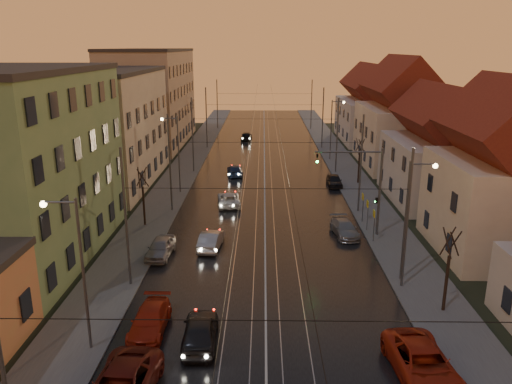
{
  "coord_description": "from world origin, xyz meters",
  "views": [
    {
      "loc": [
        -0.19,
        -19.75,
        14.68
      ],
      "look_at": [
        -0.79,
        21.96,
        2.5
      ],
      "focal_mm": 35.0,
      "sensor_mm": 36.0,
      "label": 1
    }
  ],
  "objects_px": {
    "street_lamp_2": "(175,147)",
    "parked_right_1": "(345,228)",
    "driving_car_0": "(200,331)",
    "driving_car_4": "(246,136)",
    "parked_left_3": "(161,248)",
    "street_lamp_3": "(334,124)",
    "street_lamp_0": "(76,261)",
    "parked_right_0": "(423,364)",
    "driving_car_3": "(235,170)",
    "street_lamp_1": "(411,210)",
    "driving_car_2": "(229,199)",
    "parked_left_2": "(150,320)",
    "traffic_light_mast": "(368,181)",
    "parked_right_2": "(334,181)",
    "driving_car_1": "(211,240)"
  },
  "relations": [
    {
      "from": "driving_car_2",
      "to": "parked_right_1",
      "type": "xyz_separation_m",
      "value": [
        9.86,
        -7.84,
        -0.01
      ]
    },
    {
      "from": "street_lamp_3",
      "to": "traffic_light_mast",
      "type": "distance_m",
      "value": 28.03
    },
    {
      "from": "driving_car_1",
      "to": "parked_right_0",
      "type": "xyz_separation_m",
      "value": [
        11.25,
        -15.3,
        0.09
      ]
    },
    {
      "from": "street_lamp_3",
      "to": "parked_left_2",
      "type": "bearing_deg",
      "value": -109.92
    },
    {
      "from": "traffic_light_mast",
      "to": "driving_car_3",
      "type": "height_order",
      "value": "traffic_light_mast"
    },
    {
      "from": "driving_car_0",
      "to": "driving_car_1",
      "type": "bearing_deg",
      "value": -89.13
    },
    {
      "from": "driving_car_1",
      "to": "driving_car_3",
      "type": "xyz_separation_m",
      "value": [
        0.58,
        22.19,
        -0.05
      ]
    },
    {
      "from": "street_lamp_1",
      "to": "driving_car_2",
      "type": "xyz_separation_m",
      "value": [
        -12.56,
        15.9,
        -4.27
      ]
    },
    {
      "from": "street_lamp_1",
      "to": "parked_right_1",
      "type": "distance_m",
      "value": 9.52
    },
    {
      "from": "driving_car_2",
      "to": "parked_right_0",
      "type": "xyz_separation_m",
      "value": [
        10.61,
        -25.93,
        0.14
      ]
    },
    {
      "from": "street_lamp_0",
      "to": "parked_right_0",
      "type": "height_order",
      "value": "street_lamp_0"
    },
    {
      "from": "parked_left_2",
      "to": "parked_right_1",
      "type": "height_order",
      "value": "parked_left_2"
    },
    {
      "from": "driving_car_1",
      "to": "parked_right_1",
      "type": "relative_size",
      "value": 0.97
    },
    {
      "from": "traffic_light_mast",
      "to": "driving_car_0",
      "type": "distance_m",
      "value": 19.49
    },
    {
      "from": "driving_car_2",
      "to": "parked_left_2",
      "type": "relative_size",
      "value": 1.01
    },
    {
      "from": "street_lamp_2",
      "to": "traffic_light_mast",
      "type": "height_order",
      "value": "street_lamp_2"
    },
    {
      "from": "street_lamp_2",
      "to": "parked_right_1",
      "type": "distance_m",
      "value": 20.03
    },
    {
      "from": "parked_left_3",
      "to": "traffic_light_mast",
      "type": "bearing_deg",
      "value": 19.34
    },
    {
      "from": "street_lamp_0",
      "to": "parked_right_0",
      "type": "relative_size",
      "value": 1.46
    },
    {
      "from": "driving_car_0",
      "to": "driving_car_4",
      "type": "xyz_separation_m",
      "value": [
        0.47,
        57.82,
        -0.04
      ]
    },
    {
      "from": "parked_right_2",
      "to": "parked_left_3",
      "type": "bearing_deg",
      "value": -128.47
    },
    {
      "from": "traffic_light_mast",
      "to": "parked_left_2",
      "type": "height_order",
      "value": "traffic_light_mast"
    },
    {
      "from": "driving_car_0",
      "to": "driving_car_3",
      "type": "bearing_deg",
      "value": -92.18
    },
    {
      "from": "street_lamp_0",
      "to": "driving_car_4",
      "type": "relative_size",
      "value": 1.95
    },
    {
      "from": "parked_right_2",
      "to": "driving_car_0",
      "type": "bearing_deg",
      "value": -110.01
    },
    {
      "from": "street_lamp_2",
      "to": "parked_right_1",
      "type": "relative_size",
      "value": 1.91
    },
    {
      "from": "driving_car_2",
      "to": "driving_car_4",
      "type": "bearing_deg",
      "value": -97.85
    },
    {
      "from": "traffic_light_mast",
      "to": "parked_right_2",
      "type": "xyz_separation_m",
      "value": [
        -0.39,
        14.91,
        -3.96
      ]
    },
    {
      "from": "driving_car_2",
      "to": "parked_left_2",
      "type": "xyz_separation_m",
      "value": [
        -2.74,
        -22.13,
        0.02
      ]
    },
    {
      "from": "driving_car_2",
      "to": "parked_left_3",
      "type": "relative_size",
      "value": 1.12
    },
    {
      "from": "street_lamp_2",
      "to": "parked_right_0",
      "type": "relative_size",
      "value": 1.46
    },
    {
      "from": "parked_right_0",
      "to": "driving_car_1",
      "type": "bearing_deg",
      "value": 122.01
    },
    {
      "from": "parked_left_2",
      "to": "parked_right_2",
      "type": "bearing_deg",
      "value": 65.0
    },
    {
      "from": "parked_left_2",
      "to": "driving_car_0",
      "type": "bearing_deg",
      "value": -21.49
    },
    {
      "from": "driving_car_3",
      "to": "parked_right_0",
      "type": "height_order",
      "value": "parked_right_0"
    },
    {
      "from": "street_lamp_3",
      "to": "driving_car_3",
      "type": "xyz_separation_m",
      "value": [
        -12.62,
        -8.54,
        -4.27
      ]
    },
    {
      "from": "driving_car_0",
      "to": "driving_car_4",
      "type": "distance_m",
      "value": 57.82
    },
    {
      "from": "parked_right_1",
      "to": "street_lamp_0",
      "type": "bearing_deg",
      "value": -140.91
    },
    {
      "from": "driving_car_0",
      "to": "driving_car_3",
      "type": "distance_m",
      "value": 34.82
    },
    {
      "from": "driving_car_0",
      "to": "driving_car_1",
      "type": "distance_m",
      "value": 12.65
    },
    {
      "from": "driving_car_2",
      "to": "street_lamp_2",
      "type": "bearing_deg",
      "value": -42.89
    },
    {
      "from": "street_lamp_1",
      "to": "parked_right_2",
      "type": "relative_size",
      "value": 2.14
    },
    {
      "from": "street_lamp_1",
      "to": "parked_right_1",
      "type": "height_order",
      "value": "street_lamp_1"
    },
    {
      "from": "driving_car_2",
      "to": "driving_car_4",
      "type": "relative_size",
      "value": 1.08
    },
    {
      "from": "street_lamp_0",
      "to": "parked_left_3",
      "type": "bearing_deg",
      "value": 82.68
    },
    {
      "from": "driving_car_1",
      "to": "street_lamp_2",
      "type": "bearing_deg",
      "value": -65.86
    },
    {
      "from": "driving_car_0",
      "to": "parked_right_2",
      "type": "height_order",
      "value": "driving_car_0"
    },
    {
      "from": "parked_left_3",
      "to": "driving_car_3",
      "type": "bearing_deg",
      "value": 84.22
    },
    {
      "from": "street_lamp_0",
      "to": "driving_car_1",
      "type": "height_order",
      "value": "street_lamp_0"
    },
    {
      "from": "parked_left_3",
      "to": "street_lamp_3",
      "type": "bearing_deg",
      "value": 66.63
    }
  ]
}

